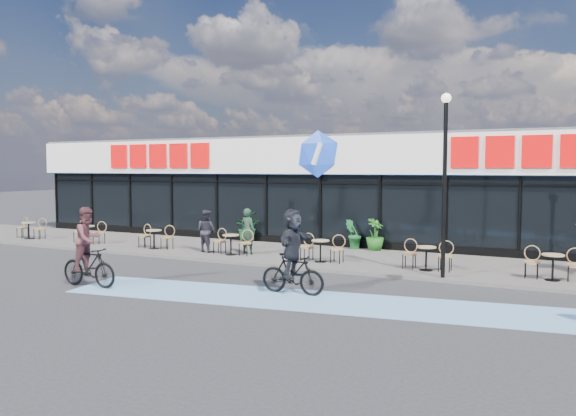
{
  "coord_description": "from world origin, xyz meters",
  "views": [
    {
      "loc": [
        8.84,
        -13.97,
        3.23
      ],
      "look_at": [
        0.25,
        3.5,
        1.85
      ],
      "focal_mm": 35.0,
      "sensor_mm": 36.0,
      "label": 1
    }
  ],
  "objects": [
    {
      "name": "bistro_set_0",
      "position": [
        -12.48,
        3.3,
        0.56
      ],
      "size": [
        1.54,
        0.62,
        0.9
      ],
      "color": "tan",
      "rests_on": "sidewalk"
    },
    {
      "name": "patron_left",
      "position": [
        -1.51,
        3.73,
        0.94
      ],
      "size": [
        0.67,
        0.49,
        1.68
      ],
      "primitive_type": "imported",
      "rotation": [
        0.0,
        0.0,
        2.98
      ],
      "color": "#1D3425",
      "rests_on": "sidewalk"
    },
    {
      "name": "building",
      "position": [
        -0.0,
        9.93,
        2.34
      ],
      "size": [
        30.6,
        6.57,
        4.75
      ],
      "color": "black",
      "rests_on": "ground"
    },
    {
      "name": "ground",
      "position": [
        0.0,
        0.0,
        0.0
      ],
      "size": [
        120.0,
        120.0,
        0.0
      ],
      "primitive_type": "plane",
      "color": "#28282B",
      "rests_on": "ground"
    },
    {
      "name": "lamp_post",
      "position": [
        5.8,
        2.3,
        3.21
      ],
      "size": [
        0.28,
        0.28,
        5.24
      ],
      "color": "black",
      "rests_on": "sidewalk"
    },
    {
      "name": "cyclist_a",
      "position": [
        2.66,
        -1.15,
        1.03
      ],
      "size": [
        1.75,
        1.63,
        2.21
      ],
      "color": "black",
      "rests_on": "ground"
    },
    {
      "name": "bistro_set_6",
      "position": [
        8.64,
        3.3,
        0.56
      ],
      "size": [
        1.54,
        0.62,
        0.9
      ],
      "color": "tan",
      "rests_on": "sidewalk"
    },
    {
      "name": "bistro_set_4",
      "position": [
        1.6,
        3.3,
        0.56
      ],
      "size": [
        1.54,
        0.62,
        0.9
      ],
      "color": "tan",
      "rests_on": "sidewalk"
    },
    {
      "name": "sidewalk",
      "position": [
        0.0,
        4.5,
        0.05
      ],
      "size": [
        44.0,
        5.0,
        0.1
      ],
      "primitive_type": "cube",
      "color": "#5F5B54",
      "rests_on": "ground"
    },
    {
      "name": "bistro_set_1",
      "position": [
        -8.96,
        3.3,
        0.56
      ],
      "size": [
        1.54,
        0.62,
        0.9
      ],
      "color": "tan",
      "rests_on": "sidewalk"
    },
    {
      "name": "potted_plant_mid",
      "position": [
        1.55,
        6.6,
        0.68
      ],
      "size": [
        0.81,
        0.81,
        1.15
      ],
      "primitive_type": "imported",
      "rotation": [
        0.0,
        0.0,
        3.9
      ],
      "color": "#1A5E27",
      "rests_on": "sidewalk"
    },
    {
      "name": "bistro_set_3",
      "position": [
        -1.92,
        3.3,
        0.56
      ],
      "size": [
        1.54,
        0.62,
        0.9
      ],
      "color": "tan",
      "rests_on": "sidewalk"
    },
    {
      "name": "potted_plant_left",
      "position": [
        -3.34,
        6.69,
        0.73
      ],
      "size": [
        1.5,
        1.47,
        1.26
      ],
      "primitive_type": "imported",
      "rotation": [
        0.0,
        0.0,
        2.5
      ],
      "color": "#175124",
      "rests_on": "sidewalk"
    },
    {
      "name": "cyclist_c",
      "position": [
        -2.71,
        -2.8,
        0.92
      ],
      "size": [
        1.86,
        0.85,
        2.19
      ],
      "color": "black",
      "rests_on": "ground"
    },
    {
      "name": "potted_plant_right",
      "position": [
        2.43,
        6.6,
        0.71
      ],
      "size": [
        0.87,
        0.87,
        1.22
      ],
      "primitive_type": "imported",
      "rotation": [
        0.0,
        0.0,
        1.23
      ],
      "color": "#1D5618",
      "rests_on": "sidewalk"
    },
    {
      "name": "bike_lane",
      "position": [
        4.0,
        -1.5,
        0.01
      ],
      "size": [
        14.17,
        4.13,
        0.01
      ],
      "primitive_type": "cube",
      "rotation": [
        0.0,
        0.0,
        0.14
      ],
      "color": "#6697C2",
      "rests_on": "ground"
    },
    {
      "name": "bistro_set_2",
      "position": [
        -5.44,
        3.3,
        0.56
      ],
      "size": [
        1.54,
        0.62,
        0.9
      ],
      "color": "tan",
      "rests_on": "sidewalk"
    },
    {
      "name": "patron_right",
      "position": [
        -3.11,
        3.39,
        0.9
      ],
      "size": [
        0.87,
        0.73,
        1.59
      ],
      "primitive_type": "imported",
      "rotation": [
        0.0,
        0.0,
        2.96
      ],
      "color": "#23222A",
      "rests_on": "sidewalk"
    },
    {
      "name": "bistro_set_5",
      "position": [
        5.12,
        3.3,
        0.56
      ],
      "size": [
        1.54,
        0.62,
        0.9
      ],
      "color": "tan",
      "rests_on": "sidewalk"
    }
  ]
}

